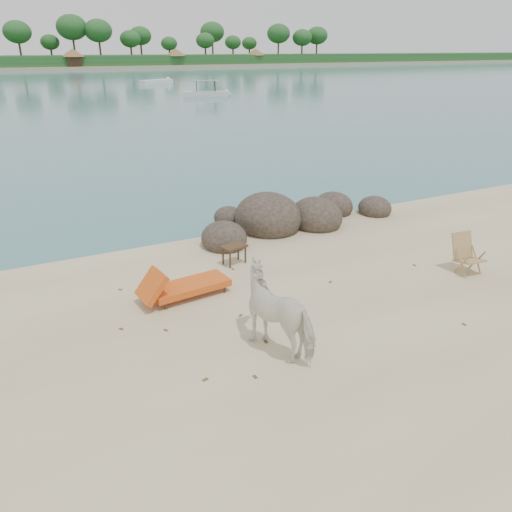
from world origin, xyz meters
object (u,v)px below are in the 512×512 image
at_px(boulders, 287,218).
at_px(deck_chair, 470,256).
at_px(lounge_chair, 190,283).
at_px(cow, 282,312).
at_px(side_table, 234,256).

distance_m(boulders, deck_chair, 5.26).
xyz_separation_m(lounge_chair, deck_chair, (6.19, -1.89, 0.15)).
relative_size(lounge_chair, deck_chair, 2.28).
bearing_deg(cow, lounge_chair, -94.41).
bearing_deg(boulders, deck_chair, -66.88).
bearing_deg(boulders, lounge_chair, -144.46).
xyz_separation_m(boulders, side_table, (-2.58, -1.85, -0.03)).
xyz_separation_m(boulders, deck_chair, (2.07, -4.84, 0.19)).
bearing_deg(cow, deck_chair, 166.93).
height_order(lounge_chair, deck_chair, deck_chair).
distance_m(boulders, cow, 6.51).
bearing_deg(side_table, deck_chair, -46.00).
distance_m(lounge_chair, deck_chair, 6.47).
height_order(cow, lounge_chair, cow).
xyz_separation_m(side_table, lounge_chair, (-1.55, -1.10, 0.08)).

